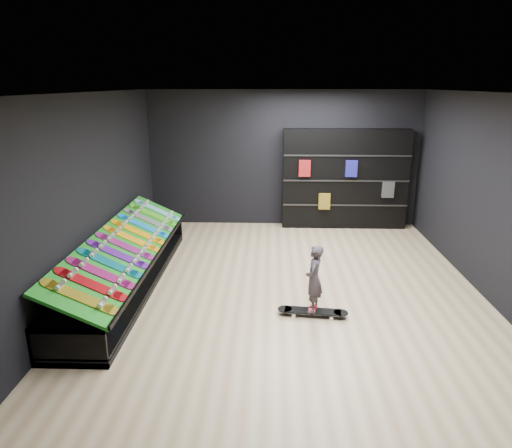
{
  "coord_description": "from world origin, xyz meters",
  "views": [
    {
      "loc": [
        -0.27,
        -6.66,
        3.13
      ],
      "look_at": [
        -0.5,
        0.2,
        1.0
      ],
      "focal_mm": 32.0,
      "sensor_mm": 36.0,
      "label": 1
    }
  ],
  "objects_px": {
    "back_shelving": "(345,179)",
    "floor_skateboard": "(313,313)",
    "display_rack": "(128,271)",
    "child": "(313,291)"
  },
  "relations": [
    {
      "from": "display_rack",
      "to": "child",
      "type": "distance_m",
      "value": 3.02
    },
    {
      "from": "back_shelving",
      "to": "floor_skateboard",
      "type": "height_order",
      "value": "back_shelving"
    },
    {
      "from": "floor_skateboard",
      "to": "back_shelving",
      "type": "bearing_deg",
      "value": 82.44
    },
    {
      "from": "floor_skateboard",
      "to": "child",
      "type": "xyz_separation_m",
      "value": [
        0.0,
        0.0,
        0.33
      ]
    },
    {
      "from": "back_shelving",
      "to": "child",
      "type": "height_order",
      "value": "back_shelving"
    },
    {
      "from": "back_shelving",
      "to": "child",
      "type": "relative_size",
      "value": 4.74
    },
    {
      "from": "back_shelving",
      "to": "floor_skateboard",
      "type": "relative_size",
      "value": 2.79
    },
    {
      "from": "display_rack",
      "to": "child",
      "type": "xyz_separation_m",
      "value": [
        2.88,
        -0.91,
        0.13
      ]
    },
    {
      "from": "display_rack",
      "to": "floor_skateboard",
      "type": "relative_size",
      "value": 4.59
    },
    {
      "from": "display_rack",
      "to": "back_shelving",
      "type": "distance_m",
      "value": 5.2
    }
  ]
}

